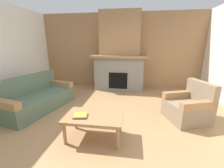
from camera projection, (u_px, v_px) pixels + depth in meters
The scene contains 7 objects.
ground at pixel (107, 124), 3.07m from camera, with size 9.00×9.00×0.00m, color #9E754C.
wall_back_wood_panel at pixel (120, 51), 5.57m from camera, with size 6.00×0.12×2.70m, color #997047.
fireplace at pixel (119, 57), 5.26m from camera, with size 1.90×0.82×2.70m.
couch at pixel (36, 98), 3.72m from camera, with size 1.22×1.94×0.85m.
armchair at pixel (188, 107), 3.20m from camera, with size 0.97×0.97×0.85m.
coffee_table at pixel (94, 119), 2.55m from camera, with size 1.00×0.60×0.43m.
book_stack_near_edge at pixel (80, 115), 2.50m from camera, with size 0.26×0.24×0.04m.
Camera 1 is at (0.51, -2.69, 1.63)m, focal length 23.67 mm.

